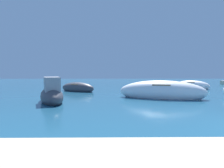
{
  "coord_description": "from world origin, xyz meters",
  "views": [
    {
      "loc": [
        -5.44,
        -6.34,
        1.95
      ],
      "look_at": [
        -5.22,
        9.66,
        0.87
      ],
      "focal_mm": 32.92,
      "sensor_mm": 36.0,
      "label": 1
    }
  ],
  "objects_px": {
    "moored_boat_1": "(192,86)",
    "moored_boat_2": "(162,92)",
    "moored_boat_3": "(78,88)",
    "moored_boat_0": "(52,95)"
  },
  "relations": [
    {
      "from": "moored_boat_1",
      "to": "moored_boat_2",
      "type": "distance_m",
      "value": 8.73
    },
    {
      "from": "moored_boat_0",
      "to": "moored_boat_1",
      "type": "xyz_separation_m",
      "value": [
        12.18,
        8.77,
        -0.13
      ]
    },
    {
      "from": "moored_boat_3",
      "to": "moored_boat_2",
      "type": "bearing_deg",
      "value": 174.27
    },
    {
      "from": "moored_boat_0",
      "to": "moored_boat_2",
      "type": "height_order",
      "value": "moored_boat_0"
    },
    {
      "from": "moored_boat_0",
      "to": "moored_boat_2",
      "type": "xyz_separation_m",
      "value": [
        7.17,
        1.62,
        -0.0
      ]
    },
    {
      "from": "moored_boat_0",
      "to": "moored_boat_1",
      "type": "distance_m",
      "value": 15.01
    },
    {
      "from": "moored_boat_2",
      "to": "moored_boat_3",
      "type": "distance_m",
      "value": 8.09
    },
    {
      "from": "moored_boat_0",
      "to": "moored_boat_3",
      "type": "bearing_deg",
      "value": -25.78
    },
    {
      "from": "moored_boat_1",
      "to": "moored_boat_3",
      "type": "height_order",
      "value": "moored_boat_1"
    },
    {
      "from": "moored_boat_0",
      "to": "moored_boat_3",
      "type": "distance_m",
      "value": 6.38
    }
  ]
}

